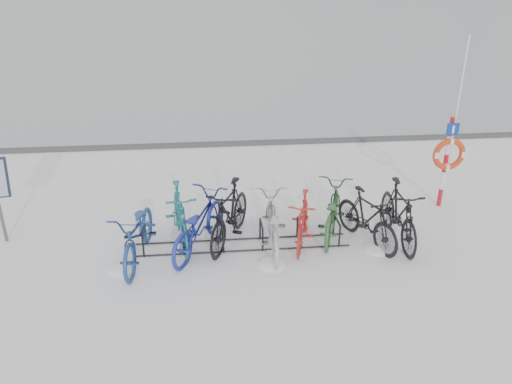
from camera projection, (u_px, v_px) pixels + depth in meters
ground at (242, 246)px, 9.39m from camera, size 900.00×900.00×0.00m
quay_edge at (227, 144)px, 14.73m from camera, size 400.00×0.25×0.10m
bike_rack at (242, 237)px, 9.31m from camera, size 4.00×0.48×0.46m
lifebuoy_station at (449, 154)px, 10.44m from camera, size 0.70×0.22×3.62m
bike_0 at (139, 231)px, 8.78m from camera, size 0.93×2.10×1.07m
bike_1 at (180, 214)px, 9.33m from camera, size 0.83×1.96×1.14m
bike_2 at (198, 222)px, 9.10m from camera, size 1.54×2.17×1.08m
bike_3 at (229, 212)px, 9.34m from camera, size 1.29×2.05×1.19m
bike_4 at (272, 222)px, 9.13m from camera, size 0.79×2.01×1.04m
bike_5 at (303, 219)px, 9.30m from camera, size 0.93×1.74×1.00m
bike_6 at (332, 209)px, 9.66m from camera, size 1.29×2.06×1.02m
bike_7 at (367, 217)px, 9.32m from camera, size 1.11×1.83×1.06m
bike_8 at (399, 212)px, 9.37m from camera, size 0.60×1.97×1.18m
snow_drifts at (261, 253)px, 9.14m from camera, size 5.47×1.80×0.19m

